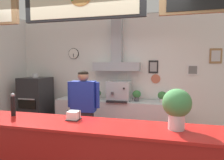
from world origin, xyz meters
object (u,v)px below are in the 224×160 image
object	(u,v)px
potted_rosemary	(97,94)
napkin_holder	(74,116)
pizza_oven	(36,106)
basil_vase	(177,107)
potted_oregano	(81,93)
potted_sage	(137,95)
espresso_machine	(119,91)
shop_worker	(84,112)
pepper_grinder	(13,105)
potted_thyme	(162,96)

from	to	relation	value
potted_rosemary	napkin_holder	xyz separation A→B (m)	(0.45, -2.25, 0.08)
pizza_oven	basil_vase	size ratio (longest dim) A/B	3.62
pizza_oven	potted_oregano	xyz separation A→B (m)	(1.15, 0.16, 0.36)
potted_sage	potted_rosemary	world-z (taller)	potted_sage
potted_oregano	potted_sage	bearing A→B (deg)	-0.47
espresso_machine	napkin_holder	size ratio (longest dim) A/B	3.22
shop_worker	potted_rosemary	world-z (taller)	shop_worker
pepper_grinder	potted_rosemary	bearing A→B (deg)	80.19
potted_sage	potted_rosemary	size ratio (longest dim) A/B	1.08
shop_worker	napkin_holder	distance (m)	1.23
potted_sage	napkin_holder	world-z (taller)	napkin_holder
pizza_oven	pepper_grinder	world-z (taller)	pizza_oven
espresso_machine	potted_thyme	bearing A→B (deg)	1.45
pizza_oven	espresso_machine	distance (m)	2.14
espresso_machine	basil_vase	size ratio (longest dim) A/B	1.23
pizza_oven	potted_sage	xyz separation A→B (m)	(2.49, 0.15, 0.36)
potted_sage	pepper_grinder	world-z (taller)	pepper_grinder
pizza_oven	potted_rosemary	distance (m)	1.60
potted_sage	espresso_machine	bearing A→B (deg)	-177.63
basil_vase	pepper_grinder	bearing A→B (deg)	178.72
espresso_machine	pizza_oven	bearing A→B (deg)	-176.45
pizza_oven	potted_sage	size ratio (longest dim) A/B	6.18
potted_thyme	napkin_holder	bearing A→B (deg)	-114.71
pepper_grinder	potted_thyme	bearing A→B (deg)	50.58
shop_worker	pizza_oven	bearing A→B (deg)	-34.62
napkin_holder	potted_sage	bearing A→B (deg)	77.90
potted_sage	napkin_holder	distance (m)	2.31
espresso_machine	potted_rosemary	size ratio (longest dim) A/B	2.28
shop_worker	espresso_machine	size ratio (longest dim) A/B	3.17
pepper_grinder	basil_vase	bearing A→B (deg)	-1.28
espresso_machine	pepper_grinder	size ratio (longest dim) A/B	1.74
potted_sage	potted_oregano	bearing A→B (deg)	179.53
potted_sage	potted_oregano	distance (m)	1.34
potted_rosemary	napkin_holder	world-z (taller)	napkin_holder
potted_sage	napkin_holder	xyz separation A→B (m)	(-0.48, -2.25, 0.07)
potted_thyme	pepper_grinder	bearing A→B (deg)	-129.42
espresso_machine	napkin_holder	distance (m)	2.24
pizza_oven	potted_thyme	size ratio (longest dim) A/B	6.41
shop_worker	basil_vase	size ratio (longest dim) A/B	3.90
pizza_oven	potted_rosemary	xyz separation A→B (m)	(1.56, 0.14, 0.34)
potted_sage	potted_oregano	world-z (taller)	potted_oregano
potted_oregano	basil_vase	world-z (taller)	basil_vase
pizza_oven	basil_vase	world-z (taller)	pizza_oven
pizza_oven	basil_vase	bearing A→B (deg)	-34.28
potted_oregano	napkin_holder	size ratio (longest dim) A/B	1.56
pepper_grinder	napkin_holder	size ratio (longest dim) A/B	1.85
potted_rosemary	potted_oregano	bearing A→B (deg)	177.97
potted_sage	basil_vase	xyz separation A→B (m)	(0.71, -2.33, 0.26)
potted_thyme	napkin_holder	xyz separation A→B (m)	(-1.04, -2.26, 0.07)
shop_worker	basil_vase	xyz separation A→B (m)	(1.53, -1.22, 0.45)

